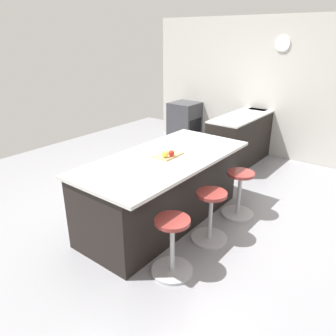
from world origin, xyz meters
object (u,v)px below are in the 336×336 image
(kitchen_island, at_px, (162,189))
(apple_yellow, at_px, (165,154))
(oven_range, at_px, (185,122))
(stool_near_camera, at_px, (172,248))
(stool_middle, at_px, (210,218))
(stool_by_window, at_px, (239,195))
(cutting_board, at_px, (168,155))
(apple_red, at_px, (171,153))

(kitchen_island, height_order, apple_yellow, apple_yellow)
(oven_range, height_order, stool_near_camera, oven_range)
(stool_middle, distance_m, stool_near_camera, 0.74)
(stool_near_camera, bearing_deg, oven_range, -146.22)
(kitchen_island, distance_m, stool_near_camera, 1.06)
(kitchen_island, relative_size, stool_by_window, 3.70)
(stool_middle, bearing_deg, oven_range, -140.22)
(oven_range, relative_size, stool_by_window, 1.41)
(stool_near_camera, relative_size, cutting_board, 1.76)
(stool_by_window, xyz_separation_m, apple_red, (0.72, -0.61, 0.67))
(kitchen_island, xyz_separation_m, stool_middle, (0.00, 0.73, -0.16))
(stool_middle, relative_size, stool_near_camera, 1.00)
(kitchen_island, height_order, apple_red, apple_red)
(cutting_board, relative_size, apple_yellow, 4.62)
(kitchen_island, bearing_deg, apple_yellow, 60.11)
(kitchen_island, distance_m, cutting_board, 0.47)
(stool_middle, distance_m, cutting_board, 0.93)
(kitchen_island, xyz_separation_m, stool_near_camera, (0.74, 0.73, -0.16))
(stool_by_window, distance_m, stool_middle, 0.74)
(oven_range, relative_size, apple_yellow, 11.48)
(stool_middle, bearing_deg, kitchen_island, -90.00)
(kitchen_island, height_order, stool_by_window, kitchen_island)
(stool_middle, bearing_deg, stool_by_window, 180.00)
(oven_range, bearing_deg, stool_near_camera, 33.78)
(oven_range, relative_size, cutting_board, 2.49)
(apple_yellow, bearing_deg, cutting_board, -157.87)
(kitchen_island, bearing_deg, apple_red, 102.06)
(kitchen_island, relative_size, cutting_board, 6.53)
(apple_yellow, bearing_deg, stool_middle, 95.05)
(stool_middle, height_order, stool_near_camera, same)
(oven_range, height_order, cutting_board, cutting_board)
(oven_range, bearing_deg, cutting_board, 31.82)
(cutting_board, xyz_separation_m, apple_yellow, (0.12, 0.05, 0.05))
(stool_by_window, bearing_deg, oven_range, -132.22)
(oven_range, distance_m, cutting_board, 3.55)
(cutting_board, bearing_deg, apple_yellow, 22.13)
(stool_near_camera, height_order, apple_yellow, apple_yellow)
(stool_middle, bearing_deg, apple_yellow, -84.95)
(kitchen_island, height_order, stool_near_camera, kitchen_island)
(kitchen_island, relative_size, apple_red, 31.94)
(cutting_board, bearing_deg, stool_near_camera, 40.36)
(stool_by_window, relative_size, stool_middle, 1.00)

